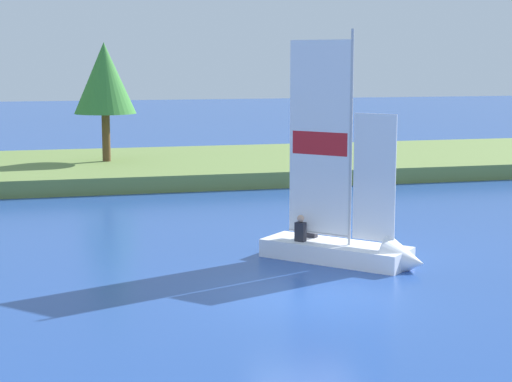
% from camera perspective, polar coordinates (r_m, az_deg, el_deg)
% --- Properties ---
extents(ground_plane, '(200.00, 200.00, 0.00)m').
position_cam_1_polar(ground_plane, '(20.00, 3.45, -7.13)').
color(ground_plane, '#234793').
extents(shore_bank, '(80.00, 11.99, 0.71)m').
position_cam_1_polar(shore_bank, '(41.48, -6.01, 1.65)').
color(shore_bank, olive).
rests_on(shore_bank, ground).
extents(shoreline_tree_centre, '(2.91, 2.91, 5.60)m').
position_cam_1_polar(shoreline_tree_centre, '(40.79, -10.15, 7.44)').
color(shoreline_tree_centre, brown).
rests_on(shoreline_tree_centre, shore_bank).
extents(sailboat, '(4.14, 4.27, 6.68)m').
position_cam_1_polar(sailboat, '(23.18, 6.79, -3.58)').
color(sailboat, white).
rests_on(sailboat, ground).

